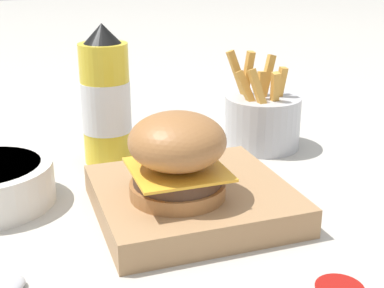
{
  "coord_description": "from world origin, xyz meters",
  "views": [
    {
      "loc": [
        0.48,
        -0.2,
        0.28
      ],
      "look_at": [
        -0.04,
        -0.02,
        0.08
      ],
      "focal_mm": 50.0,
      "sensor_mm": 36.0,
      "label": 1
    }
  ],
  "objects_px": {
    "serving_board": "(192,199)",
    "fries_basket": "(262,120)",
    "ketchup_bottle": "(106,101)",
    "burger": "(177,155)"
  },
  "relations": [
    {
      "from": "ketchup_bottle",
      "to": "fries_basket",
      "type": "bearing_deg",
      "value": 85.37
    },
    {
      "from": "ketchup_bottle",
      "to": "serving_board",
      "type": "bearing_deg",
      "value": 17.23
    },
    {
      "from": "serving_board",
      "to": "ketchup_bottle",
      "type": "height_order",
      "value": "ketchup_bottle"
    },
    {
      "from": "ketchup_bottle",
      "to": "burger",
      "type": "bearing_deg",
      "value": 9.76
    },
    {
      "from": "serving_board",
      "to": "burger",
      "type": "relative_size",
      "value": 2.05
    },
    {
      "from": "burger",
      "to": "ketchup_bottle",
      "type": "height_order",
      "value": "ketchup_bottle"
    },
    {
      "from": "serving_board",
      "to": "fries_basket",
      "type": "bearing_deg",
      "value": 134.96
    },
    {
      "from": "ketchup_bottle",
      "to": "fries_basket",
      "type": "distance_m",
      "value": 0.24
    },
    {
      "from": "fries_basket",
      "to": "ketchup_bottle",
      "type": "bearing_deg",
      "value": -94.63
    },
    {
      "from": "serving_board",
      "to": "fries_basket",
      "type": "xyz_separation_m",
      "value": [
        -0.17,
        0.17,
        0.03
      ]
    }
  ]
}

